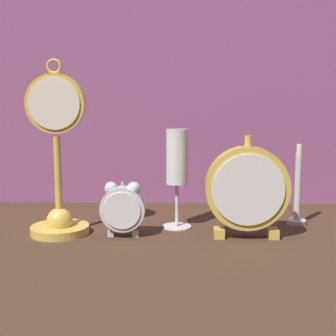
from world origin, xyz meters
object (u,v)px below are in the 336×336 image
(champagne_flute, at_px, (177,164))
(brass_candlestick, at_px, (297,197))
(pocket_watch_on_stand, at_px, (58,173))
(mantel_clock_silver, at_px, (247,189))
(alarm_clock_twin_bell, at_px, (123,207))

(champagne_flute, distance_m, brass_candlestick, 0.27)
(champagne_flute, bearing_deg, pocket_watch_on_stand, -167.35)
(mantel_clock_silver, distance_m, champagne_flute, 0.16)
(alarm_clock_twin_bell, xyz_separation_m, brass_candlestick, (0.36, 0.10, -0.00))
(alarm_clock_twin_bell, relative_size, mantel_clock_silver, 0.55)
(pocket_watch_on_stand, distance_m, alarm_clock_twin_bell, 0.14)
(champagne_flute, xyz_separation_m, brass_candlestick, (0.25, 0.03, -0.07))
(mantel_clock_silver, bearing_deg, pocket_watch_on_stand, 177.47)
(mantel_clock_silver, height_order, champagne_flute, champagne_flute)
(pocket_watch_on_stand, bearing_deg, mantel_clock_silver, -2.53)
(mantel_clock_silver, xyz_separation_m, brass_candlestick, (0.12, 0.10, -0.04))
(mantel_clock_silver, relative_size, champagne_flute, 0.96)
(pocket_watch_on_stand, xyz_separation_m, champagne_flute, (0.23, 0.05, 0.01))
(champagne_flute, bearing_deg, alarm_clock_twin_bell, -146.54)
(brass_candlestick, bearing_deg, champagne_flute, -173.06)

